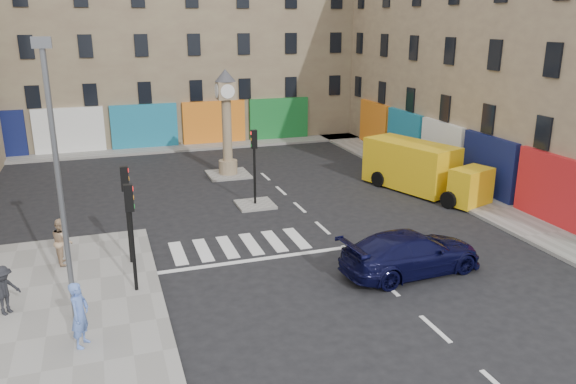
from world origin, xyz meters
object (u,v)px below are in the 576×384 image
traffic_light_left_near (131,221)px  pedestrian_tan (62,241)px  lamp_post (58,172)px  pedestrian_dark (4,290)px  yellow_van (421,169)px  traffic_light_left_far (126,199)px  pedestrian_blue (80,315)px  clock_pillar (226,116)px  navy_sedan (411,252)px  traffic_light_island (254,155)px

traffic_light_left_near → pedestrian_tan: 4.22m
lamp_post → pedestrian_dark: 4.47m
yellow_van → pedestrian_tan: size_ratio=4.21×
lamp_post → yellow_van: size_ratio=1.12×
traffic_light_left_far → lamp_post: bearing=-116.6°
traffic_light_left_far → pedestrian_blue: (-1.67, -5.40, -1.51)m
pedestrian_blue → pedestrian_dark: size_ratio=1.21×
traffic_light_left_far → lamp_post: lamp_post is taller
traffic_light_left_near → yellow_van: traffic_light_left_near is taller
lamp_post → clock_pillar: bearing=61.6°
clock_pillar → pedestrian_dark: bearing=-125.8°
traffic_light_left_near → navy_sedan: traffic_light_left_near is taller
traffic_light_island → lamp_post: size_ratio=0.45×
navy_sedan → traffic_light_island: bearing=14.6°
traffic_light_left_far → traffic_light_island: (6.30, 5.40, -0.03)m
lamp_post → clock_pillar: size_ratio=1.36×
traffic_light_left_far → pedestrian_dark: size_ratio=2.34×
traffic_light_left_far → pedestrian_tan: 2.95m
traffic_light_left_far → clock_pillar: (6.30, 11.40, 0.93)m
lamp_post → navy_sedan: (11.53, -0.07, -4.01)m
traffic_light_left_far → navy_sedan: 10.54m
lamp_post → pedestrian_tan: lamp_post is taller
traffic_light_left_far → clock_pillar: bearing=61.1°
pedestrian_blue → traffic_light_island: bearing=-11.7°
traffic_light_left_near → pedestrian_dark: size_ratio=2.34×
clock_pillar → yellow_van: bearing=-35.8°
lamp_post → pedestrian_dark: (-2.02, 1.04, -3.85)m
navy_sedan → pedestrian_tan: (-12.01, 4.56, 0.25)m
yellow_van → traffic_light_island: bearing=158.1°
navy_sedan → yellow_van: yellow_van is taller
traffic_light_island → lamp_post: (-8.20, -9.20, 2.20)m
clock_pillar → navy_sedan: bearing=-77.7°
navy_sedan → pedestrian_tan: 12.85m
navy_sedan → pedestrian_blue: 11.41m
traffic_light_left_far → traffic_light_island: 8.30m
traffic_light_left_near → navy_sedan: bearing=-8.7°
clock_pillar → pedestrian_blue: bearing=-115.4°
traffic_light_island → yellow_van: 9.13m
traffic_light_left_near → lamp_post: size_ratio=0.45×
pedestrian_tan → pedestrian_dark: pedestrian_tan is taller
traffic_light_left_near → pedestrian_tan: size_ratio=2.11×
traffic_light_left_near → traffic_light_island: bearing=51.1°
pedestrian_tan → traffic_light_island: bearing=-72.9°
traffic_light_island → pedestrian_dark: bearing=-141.4°
pedestrian_tan → pedestrian_dark: (-1.54, -3.46, -0.09)m
traffic_light_left_near → lamp_post: lamp_post is taller
yellow_van → traffic_light_left_near: bearing=-173.2°
traffic_light_left_far → pedestrian_tan: size_ratio=2.11×
traffic_light_left_near → lamp_post: bearing=-143.6°
yellow_van → clock_pillar: bearing=125.5°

